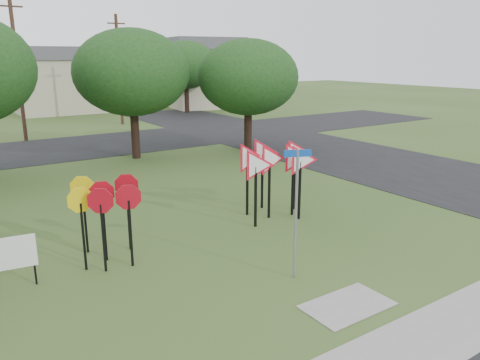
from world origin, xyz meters
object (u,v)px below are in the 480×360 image
at_px(street_name_sign, 296,207).
at_px(stop_sign_cluster, 104,202).
at_px(info_board, 12,255).
at_px(yield_sign_cluster, 275,162).

relative_size(street_name_sign, stop_sign_cluster, 1.45).
relative_size(street_name_sign, info_board, 2.47).
bearing_deg(street_name_sign, yield_sign_cluster, 58.06).
xyz_separation_m(stop_sign_cluster, info_board, (-2.34, -0.32, -0.80)).
xyz_separation_m(yield_sign_cluster, info_board, (-8.39, -0.77, -1.04)).
height_order(street_name_sign, stop_sign_cluster, street_name_sign).
distance_m(street_name_sign, info_board, 6.79).
xyz_separation_m(street_name_sign, stop_sign_cluster, (-3.55, 3.55, -0.17)).
distance_m(yield_sign_cluster, info_board, 8.49).
bearing_deg(yield_sign_cluster, stop_sign_cluster, -175.75).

